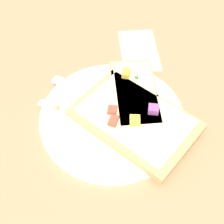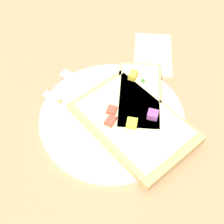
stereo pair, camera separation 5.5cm
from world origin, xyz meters
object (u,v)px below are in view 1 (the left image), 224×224
Objects in this scene: knife at (91,93)px; napkin at (139,50)px; pizza_slice_corner at (136,94)px; plate at (112,117)px; pizza_slice_main at (135,119)px; fork at (96,122)px.

knife is 1.35× the size of napkin.
pizza_slice_corner is at bearing 19.11° from knife.
plate is 1.07× the size of pizza_slice_main.
napkin is at bearing 168.94° from pizza_slice_corner.
plate is 1.47× the size of knife.
pizza_slice_main is at bearing -13.94° from knife.
knife reaches higher than fork.
fork is 0.07m from pizza_slice_main.
pizza_slice_main is 1.41× the size of pizza_slice_corner.
napkin is at bearing 79.20° from knife.
pizza_slice_main is 1.85× the size of napkin.
plate is at bearing 54.29° from fork.
fork is at bearing -53.80° from knife.
knife reaches higher than napkin.
fork is 1.08× the size of knife.
fork is 0.22m from napkin.
pizza_slice_corner is at bearing -51.24° from plate.
pizza_slice_main reaches higher than fork.
pizza_slice_corner is (-0.02, -0.08, 0.01)m from knife.
pizza_slice_main is at bearing -115.25° from plate.
pizza_slice_main is (-0.07, -0.07, 0.01)m from knife.
plate is 0.19m from napkin.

